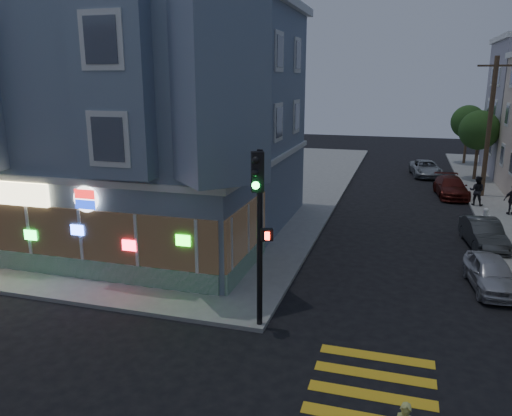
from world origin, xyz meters
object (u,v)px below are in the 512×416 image
at_px(parked_car_b, 483,233).
at_px(traffic_signal, 259,211).
at_px(utility_pole, 489,126).
at_px(parked_car_a, 491,273).
at_px(street_tree_near, 479,130).
at_px(parked_car_c, 451,187).
at_px(street_tree_far, 468,122).
at_px(fire_hydrant, 485,215).
at_px(pedestrian_a, 477,191).
at_px(parked_car_d, 426,168).

height_order(parked_car_b, traffic_signal, traffic_signal).
height_order(utility_pole, parked_car_a, utility_pole).
relative_size(street_tree_near, parked_car_c, 1.16).
bearing_deg(street_tree_far, fire_hydrant, -92.44).
xyz_separation_m(street_tree_near, fire_hydrant, (-0.90, -13.09, -3.34)).
bearing_deg(pedestrian_a, utility_pole, -87.08).
distance_m(parked_car_b, traffic_signal, 13.81).
bearing_deg(utility_pole, pedestrian_a, -103.31).
bearing_deg(traffic_signal, pedestrian_a, 42.34).
distance_m(parked_car_a, parked_car_d, 23.23).
bearing_deg(pedestrian_a, street_tree_far, -76.81).
height_order(street_tree_far, parked_car_c, street_tree_far).
bearing_deg(parked_car_b, traffic_signal, -133.69).
distance_m(parked_car_b, fire_hydrant, 3.92).
height_order(utility_pole, fire_hydrant, utility_pole).
height_order(parked_car_a, fire_hydrant, parked_car_a).
distance_m(traffic_signal, fire_hydrant, 17.32).
xyz_separation_m(street_tree_far, parked_car_d, (-3.60, -7.06, -3.29)).
distance_m(utility_pole, street_tree_far, 14.03).
xyz_separation_m(parked_car_d, fire_hydrant, (2.70, -14.03, -0.05)).
height_order(utility_pole, street_tree_near, utility_pole).
bearing_deg(parked_car_c, parked_car_a, -95.12).
relative_size(parked_car_c, traffic_signal, 0.82).
bearing_deg(fire_hydrant, street_tree_near, 86.07).
relative_size(street_tree_near, parked_car_d, 1.14).
bearing_deg(fire_hydrant, parked_car_d, 100.89).
bearing_deg(traffic_signal, parked_car_c, 48.03).
bearing_deg(parked_car_c, street_tree_far, 75.22).
height_order(parked_car_a, traffic_signal, traffic_signal).
bearing_deg(street_tree_far, parked_car_c, -98.64).
xyz_separation_m(parked_car_c, fire_hydrant, (1.27, -6.80, -0.07)).
relative_size(pedestrian_a, parked_car_c, 0.40).
relative_size(pedestrian_a, parked_car_d, 0.39).
xyz_separation_m(pedestrian_a, parked_car_c, (-1.27, 2.67, -0.39)).
bearing_deg(street_tree_near, parked_car_d, 165.41).
bearing_deg(street_tree_near, street_tree_far, 90.00).
relative_size(street_tree_far, parked_car_d, 1.14).
bearing_deg(street_tree_far, street_tree_near, -90.00).
relative_size(parked_car_a, traffic_signal, 0.66).
xyz_separation_m(parked_car_a, traffic_signal, (-7.49, -5.59, 3.30)).
distance_m(street_tree_near, traffic_signal, 29.36).
relative_size(pedestrian_a, parked_car_a, 0.49).
xyz_separation_m(parked_car_c, parked_car_d, (-1.43, 7.23, -0.02)).
distance_m(utility_pole, street_tree_near, 6.06).
xyz_separation_m(parked_car_d, traffic_signal, (-5.78, -28.76, 3.28)).
bearing_deg(parked_car_d, traffic_signal, -109.11).
xyz_separation_m(pedestrian_a, parked_car_d, (-2.70, 9.90, -0.41)).
height_order(street_tree_far, pedestrian_a, street_tree_far).
distance_m(parked_car_c, parked_car_d, 7.37).
xyz_separation_m(parked_car_a, fire_hydrant, (0.99, 9.14, -0.04)).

